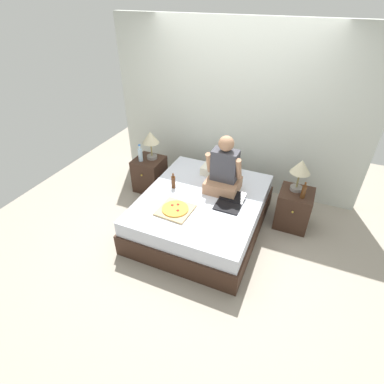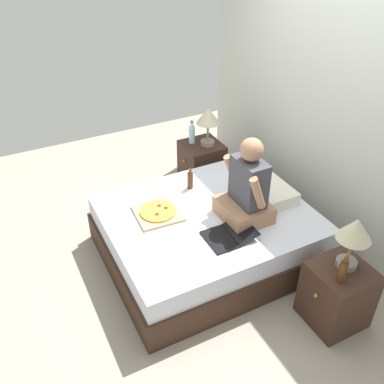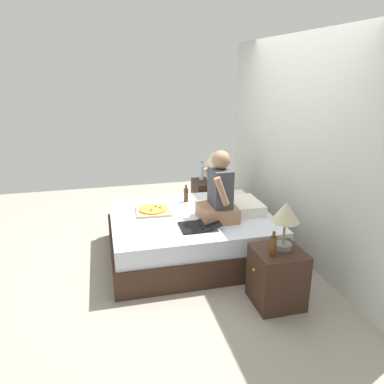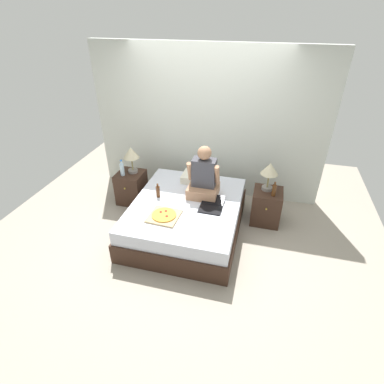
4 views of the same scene
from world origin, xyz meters
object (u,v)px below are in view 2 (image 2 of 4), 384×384
Objects in this scene: person_seated at (247,190)px; nightstand_left at (202,164)px; lamp_on_left_nightstand at (208,118)px; beer_bottle_on_bed at (190,180)px; laptop at (227,236)px; pizza_box at (158,212)px; lamp_on_right_nightstand at (355,233)px; nightstand_right at (337,295)px; beer_bottle at (343,271)px; water_bottle at (192,134)px; bed at (207,235)px.

nightstand_left is at bearing 168.22° from person_seated.
person_seated is (1.29, -0.33, -0.08)m from lamp_on_left_nightstand.
nightstand_left is 2.49× the size of beer_bottle_on_bed.
laptop is 0.69m from pizza_box.
nightstand_left is 2.33m from lamp_on_right_nightstand.
beer_bottle_on_bed reaches higher than nightstand_right.
nightstand_right is 0.99m from laptop.
lamp_on_left_nightstand is 2.21m from lamp_on_right_nightstand.
lamp_on_right_nightstand is at bearing 1.27° from nightstand_left.
nightstand_left is at bearing 143.97° from beer_bottle_on_bed.
beer_bottle is at bearing -2.43° from nightstand_left.
person_seated is at bearing -7.58° from water_bottle.
beer_bottle reaches higher than pizza_box.
nightstand_right is 0.70× the size of person_seated.
laptop is at bearing -4.93° from beer_bottle_on_bed.
water_bottle is 1.20× the size of beer_bottle.
beer_bottle reaches higher than nightstand_right.
laptop is at bearing -150.34° from beer_bottle.
bed is at bearing -25.74° from nightstand_left.
nightstand_left is 1.37m from pizza_box.
pizza_box is at bearing -148.50° from beer_bottle.
pizza_box is (1.02, -0.87, -0.13)m from water_bottle.
nightstand_right is 0.60m from lamp_on_right_nightstand.
laptop is 1.90× the size of beer_bottle_on_bed.
nightstand_right is 1.70m from beer_bottle_on_bed.
person_seated is (-1.02, -0.18, 0.15)m from beer_bottle.
beer_bottle is (2.43, -0.01, -0.02)m from water_bottle.
person_seated is (1.33, -0.28, 0.52)m from nightstand_left.
lamp_on_right_nightstand is at bearing 0.00° from lamp_on_left_nightstand.
pizza_box is (0.94, -0.96, 0.25)m from nightstand_left.
beer_bottle_on_bed is at bearing -36.03° from nightstand_left.
person_seated is (1.41, -0.19, 0.14)m from water_bottle.
nightstand_right reaches higher than bed.
person_seated reaches higher than beer_bottle_on_bed.
lamp_on_left_nightstand reaches higher than pizza_box.
lamp_on_right_nightstand is (1.11, 0.60, 0.62)m from bed.
person_seated is 0.83m from pizza_box.
bed is at bearing -154.26° from nightstand_right.
nightstand_left is 1.98× the size of water_bottle.
laptop is at bearing -22.97° from lamp_on_left_nightstand.
lamp_on_left_nightstand is at bearing 151.41° from bed.
water_bottle is 1.35m from pizza_box.
lamp_on_left_nightstand reaches higher than beer_bottle.
pizza_box is (-0.39, -0.68, -0.27)m from person_seated.
nightstand_left is at bearing 134.50° from pizza_box.
lamp_on_left_nightstand is 1.96× the size of beer_bottle.
water_bottle is 1.25× the size of beer_bottle_on_bed.
pizza_box is (0.90, -1.01, -0.35)m from lamp_on_left_nightstand.
person_seated reaches higher than lamp_on_left_nightstand.
person_seated is at bearing -14.23° from lamp_on_left_nightstand.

